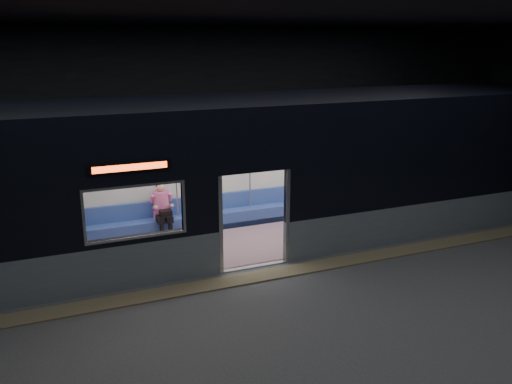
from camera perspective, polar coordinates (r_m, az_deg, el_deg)
station_floor at (r=10.60m, az=2.03°, el=-10.02°), size 24.00×14.00×0.01m
station_envelope at (r=9.59m, az=2.24°, el=10.12°), size 24.00×14.00×5.00m
tactile_strip at (r=11.05m, az=0.82°, el=-8.78°), size 22.80×0.50×0.03m
metro_car at (r=12.21m, az=-2.88°, el=2.71°), size 18.00×3.04×3.35m
passenger at (r=13.06m, az=-9.88°, el=-1.46°), size 0.42×0.68×1.33m
handbag at (r=12.90m, az=-9.49°, el=-2.19°), size 0.33×0.31×0.13m
transit_map at (r=15.14m, az=9.50°, el=3.67°), size 1.01×0.03×0.66m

